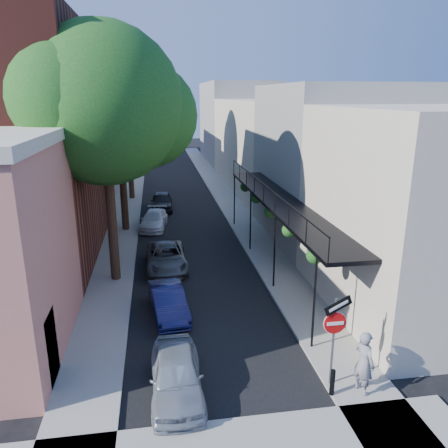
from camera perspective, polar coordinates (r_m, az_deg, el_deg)
name	(u,v)px	position (r m, az deg, el deg)	size (l,w,h in m)	color
ground	(232,422)	(12.84, 1.06, -24.39)	(160.00, 160.00, 0.00)	black
road_surface	(176,190)	(40.48, -6.31, 4.40)	(6.00, 64.00, 0.01)	black
sidewalk_left	(131,191)	(40.49, -11.99, 4.23)	(2.00, 64.00, 0.12)	gray
sidewalk_right	(219,188)	(40.83, -0.69, 4.69)	(2.00, 64.00, 0.12)	gray
sidewalk_cross	(239,448)	(12.08, 1.98, -27.24)	(12.00, 2.00, 0.12)	gray
buildings_left	(62,139)	(39.22, -20.38, 10.41)	(10.10, 59.10, 12.00)	tan
buildings_right	(274,141)	(40.68, 6.50, 10.76)	(9.80, 55.00, 10.00)	beige
sign_post	(335,326)	(13.24, 14.29, -12.83)	(0.89, 0.17, 2.99)	#595B60
bollard	(332,382)	(13.63, 13.97, -19.44)	(0.14, 0.14, 0.80)	black
oak_near	(114,108)	(19.89, -14.13, 14.49)	(7.48, 6.80, 11.42)	#352215
oak_mid	(125,118)	(27.87, -12.76, 13.32)	(6.60, 6.00, 10.20)	#352215
oak_far	(132,97)	(36.86, -11.93, 15.92)	(7.70, 7.00, 11.90)	#352215
parked_car_a	(176,375)	(13.42, -6.25, -19.01)	(1.49, 3.72, 1.27)	#90979F
parked_car_b	(168,302)	(17.61, -7.29, -10.03)	(1.23, 3.53, 1.16)	#161846
parked_car_c	(166,257)	(22.13, -7.54, -4.34)	(1.96, 4.26, 1.18)	#54575B
parked_car_d	(154,220)	(28.96, -9.14, 0.55)	(1.57, 3.86, 1.12)	white
parked_car_e	(162,201)	(33.49, -8.15, 2.95)	(1.58, 3.92, 1.34)	black
pedestrian	(364,362)	(13.66, 17.83, -16.83)	(0.70, 0.46, 1.93)	gray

